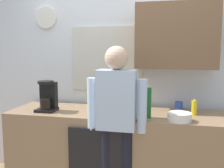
{
  "coord_description": "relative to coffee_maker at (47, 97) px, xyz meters",
  "views": [
    {
      "loc": [
        0.47,
        -2.3,
        1.56
      ],
      "look_at": [
        -0.1,
        0.25,
        1.21
      ],
      "focal_mm": 40.92,
      "sensor_mm": 36.0,
      "label": 1
    }
  ],
  "objects": [
    {
      "name": "kitchen_counter",
      "position": [
        0.81,
        0.09,
        -0.6
      ],
      "size": [
        2.44,
        0.64,
        0.9
      ],
      "primitive_type": "cube",
      "color": "#937251",
      "rests_on": "ground_plane"
    },
    {
      "name": "mixing_bowl",
      "position": [
        1.39,
        -0.11,
        -0.11
      ],
      "size": [
        0.22,
        0.22,
        0.08
      ],
      "primitive_type": "cylinder",
      "color": "white",
      "rests_on": "kitchen_counter"
    },
    {
      "name": "back_wall_assembly",
      "position": [
        0.88,
        0.49,
        0.31
      ],
      "size": [
        4.04,
        0.42,
        2.6
      ],
      "color": "silver",
      "rests_on": "ground_plane"
    },
    {
      "name": "bottle_dark_sauce",
      "position": [
        0.59,
        -0.12,
        -0.06
      ],
      "size": [
        0.06,
        0.06,
        0.18
      ],
      "primitive_type": "cylinder",
      "color": "black",
      "rests_on": "kitchen_counter"
    },
    {
      "name": "bottle_olive_oil",
      "position": [
        0.73,
        0.17,
        -0.02
      ],
      "size": [
        0.06,
        0.06,
        0.25
      ],
      "primitive_type": "cylinder",
      "color": "olive",
      "rests_on": "kitchen_counter"
    },
    {
      "name": "cup_yellow_cup",
      "position": [
        0.85,
        0.32,
        -0.1
      ],
      "size": [
        0.07,
        0.07,
        0.08
      ],
      "primitive_type": "cylinder",
      "color": "yellow",
      "rests_on": "kitchen_counter"
    },
    {
      "name": "cup_blue_mug",
      "position": [
        1.4,
        0.3,
        -0.1
      ],
      "size": [
        0.08,
        0.08,
        0.1
      ],
      "primitive_type": "cylinder",
      "color": "#3351B2",
      "rests_on": "kitchen_counter"
    },
    {
      "name": "coffee_maker",
      "position": [
        0.0,
        0.0,
        0.0
      ],
      "size": [
        0.2,
        0.2,
        0.33
      ],
      "color": "black",
      "rests_on": "kitchen_counter"
    },
    {
      "name": "person_at_sink",
      "position": [
        0.81,
        -0.21,
        -0.1
      ],
      "size": [
        0.57,
        0.22,
        1.6
      ],
      "rotation": [
        0.0,
        0.0,
        0.04
      ],
      "color": "black",
      "rests_on": "ground_plane"
    },
    {
      "name": "bottle_clear_soda",
      "position": [
        0.48,
        0.16,
        -0.01
      ],
      "size": [
        0.09,
        0.09,
        0.28
      ],
      "primitive_type": "cylinder",
      "color": "#2D8C33",
      "rests_on": "kitchen_counter"
    },
    {
      "name": "dish_soap",
      "position": [
        1.54,
        0.15,
        -0.07
      ],
      "size": [
        0.06,
        0.06,
        0.18
      ],
      "color": "yellow",
      "rests_on": "kitchen_counter"
    },
    {
      "name": "bottle_green_wine",
      "position": [
        1.08,
        -0.06,
        0.0
      ],
      "size": [
        0.07,
        0.07,
        0.3
      ],
      "primitive_type": "cylinder",
      "color": "#195923",
      "rests_on": "kitchen_counter"
    }
  ]
}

